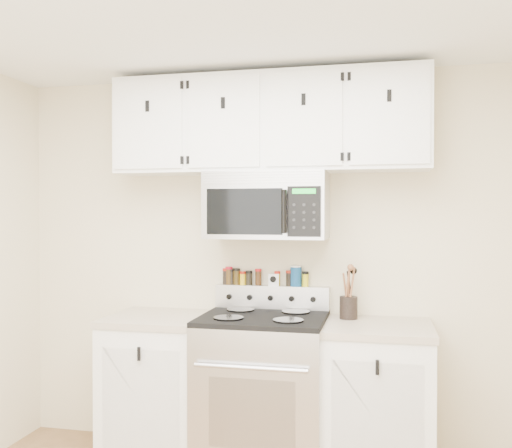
{
  "coord_description": "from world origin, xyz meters",
  "views": [
    {
      "loc": [
        0.71,
        -1.99,
        1.57
      ],
      "look_at": [
        -0.05,
        1.45,
        1.51
      ],
      "focal_mm": 40.0,
      "sensor_mm": 36.0,
      "label": 1
    }
  ],
  "objects_px": {
    "microwave": "(267,205)",
    "utensil_crock": "(348,306)",
    "range": "(263,390)",
    "salt_canister": "(296,276)"
  },
  "relations": [
    {
      "from": "microwave",
      "to": "range",
      "type": "bearing_deg",
      "value": -90.23
    },
    {
      "from": "range",
      "to": "salt_canister",
      "type": "bearing_deg",
      "value": 60.35
    },
    {
      "from": "range",
      "to": "salt_canister",
      "type": "xyz_separation_m",
      "value": [
        0.16,
        0.28,
        0.68
      ]
    },
    {
      "from": "range",
      "to": "utensil_crock",
      "type": "distance_m",
      "value": 0.74
    },
    {
      "from": "utensil_crock",
      "to": "salt_canister",
      "type": "xyz_separation_m",
      "value": [
        -0.35,
        0.11,
        0.17
      ]
    },
    {
      "from": "microwave",
      "to": "salt_canister",
      "type": "distance_m",
      "value": 0.51
    },
    {
      "from": "range",
      "to": "microwave",
      "type": "distance_m",
      "value": 1.15
    },
    {
      "from": "range",
      "to": "utensil_crock",
      "type": "bearing_deg",
      "value": 18.23
    },
    {
      "from": "range",
      "to": "microwave",
      "type": "height_order",
      "value": "microwave"
    },
    {
      "from": "microwave",
      "to": "utensil_crock",
      "type": "bearing_deg",
      "value": 4.61
    }
  ]
}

